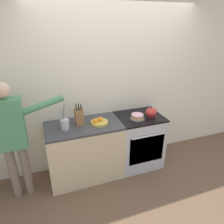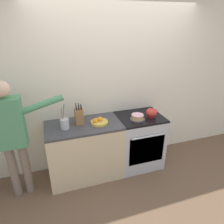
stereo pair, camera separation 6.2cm
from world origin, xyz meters
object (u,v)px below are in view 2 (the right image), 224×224
Objects in this scene: person_baker at (12,132)px; stove_range at (138,140)px; layer_cake at (137,117)px; utensil_crock at (65,124)px; fruit_bowl at (99,122)px; knife_block at (79,116)px; tea_kettle at (152,113)px.

stove_range is at bearing -8.68° from person_baker.
layer_cake is 1.07m from utensil_crock.
layer_cake is at bearing -11.44° from person_baker.
utensil_crock reaches higher than fruit_bowl.
stove_range is at bearing -3.11° from knife_block.
utensil_crock is (-1.07, 0.05, 0.04)m from layer_cake.
stove_range is 2.54× the size of utensil_crock.
person_baker reaches higher than fruit_bowl.
stove_range is 1.88m from person_baker.
utensil_crock is 0.48m from fruit_bowl.
layer_cake is 1.72m from person_baker.
utensil_crock reaches higher than knife_block.
layer_cake is 0.87m from knife_block.
tea_kettle is at bearing -2.08° from fruit_bowl.
fruit_bowl is (-0.83, 0.03, -0.04)m from tea_kettle.
fruit_bowl is at bearing 0.30° from utensil_crock.
fruit_bowl is (-0.67, -0.04, 0.47)m from stove_range.
person_baker is at bearing -179.57° from layer_cake.
utensil_crock reaches higher than tea_kettle.
stove_range is 4.27× the size of tea_kettle.
layer_cake is at bearing -175.49° from tea_kettle.
layer_cake is at bearing -9.24° from knife_block.
stove_range is 3.93× the size of layer_cake.
layer_cake is 0.59m from fruit_bowl.
layer_cake is 0.25m from tea_kettle.
fruit_bowl is at bearing 175.17° from layer_cake.
fruit_bowl is at bearing -18.53° from knife_block.
utensil_crock reaches higher than stove_range.
utensil_crock is (-1.16, -0.04, 0.52)m from stove_range.
knife_block is 1.29× the size of fruit_bowl.
tea_kettle is 1.96m from person_baker.
utensil_crock is at bearing -6.57° from person_baker.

